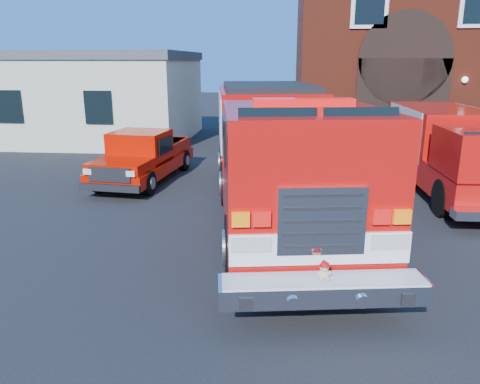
# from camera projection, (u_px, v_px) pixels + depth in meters

# --- Properties ---
(ground) EXTENTS (100.00, 100.00, 0.00)m
(ground) POSITION_uv_depth(u_px,v_px,m) (245.00, 231.00, 11.13)
(ground) COLOR black
(ground) RESTS_ON ground
(parking_stripe_mid) EXTENTS (0.12, 3.00, 0.01)m
(parking_stripe_mid) POSITION_uv_depth(u_px,v_px,m) (466.00, 192.00, 14.37)
(parking_stripe_mid) COLOR yellow
(parking_stripe_mid) RESTS_ON ground
(parking_stripe_far) EXTENTS (0.12, 3.00, 0.01)m
(parking_stripe_far) POSITION_uv_depth(u_px,v_px,m) (436.00, 170.00, 17.25)
(parking_stripe_far) COLOR yellow
(parking_stripe_far) RESTS_ON ground
(fire_station) EXTENTS (15.20, 10.20, 8.45)m
(fire_station) POSITION_uv_depth(u_px,v_px,m) (455.00, 53.00, 22.56)
(fire_station) COLOR maroon
(fire_station) RESTS_ON ground
(side_building) EXTENTS (10.20, 8.20, 4.35)m
(side_building) POSITION_uv_depth(u_px,v_px,m) (91.00, 95.00, 23.80)
(side_building) COLOR beige
(side_building) RESTS_ON ground
(fire_engine) EXTENTS (4.47, 10.93, 3.27)m
(fire_engine) POSITION_uv_depth(u_px,v_px,m) (278.00, 152.00, 11.75)
(fire_engine) COLOR black
(fire_engine) RESTS_ON ground
(pickup_truck) EXTENTS (2.41, 5.36, 1.70)m
(pickup_truck) POSITION_uv_depth(u_px,v_px,m) (144.00, 157.00, 15.64)
(pickup_truck) COLOR black
(pickup_truck) RESTS_ON ground
(secondary_truck) EXTENTS (2.50, 7.60, 2.45)m
(secondary_truck) POSITION_uv_depth(u_px,v_px,m) (451.00, 148.00, 14.21)
(secondary_truck) COLOR black
(secondary_truck) RESTS_ON ground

